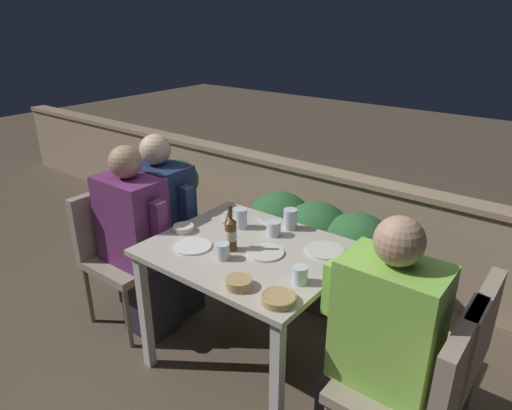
% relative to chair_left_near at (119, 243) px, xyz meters
% --- Properties ---
extents(ground_plane, '(16.00, 16.00, 0.00)m').
position_rel_chair_left_near_xyz_m(ground_plane, '(0.95, 0.13, -0.53)').
color(ground_plane, brown).
extents(parapet_wall, '(9.00, 0.18, 0.77)m').
position_rel_chair_left_near_xyz_m(parapet_wall, '(0.95, 1.43, -0.14)').
color(parapet_wall, tan).
rests_on(parapet_wall, ground_plane).
extents(dining_table, '(0.99, 0.82, 0.75)m').
position_rel_chair_left_near_xyz_m(dining_table, '(0.95, 0.13, 0.12)').
color(dining_table, '#BCB2A3').
rests_on(dining_table, ground_plane).
extents(planter_hedge, '(1.09, 0.47, 0.72)m').
position_rel_chair_left_near_xyz_m(planter_hedge, '(0.89, 0.93, -0.13)').
color(planter_hedge, brown).
rests_on(planter_hedge, ground_plane).
extents(chair_left_near, '(0.47, 0.46, 0.87)m').
position_rel_chair_left_near_xyz_m(chair_left_near, '(0.00, 0.00, 0.00)').
color(chair_left_near, gray).
rests_on(chair_left_near, ground_plane).
extents(person_purple_stripe, '(0.48, 0.26, 1.19)m').
position_rel_chair_left_near_xyz_m(person_purple_stripe, '(0.20, -0.00, 0.07)').
color(person_purple_stripe, '#282833').
rests_on(person_purple_stripe, ground_plane).
extents(chair_left_far, '(0.47, 0.46, 0.87)m').
position_rel_chair_left_near_xyz_m(chair_left_far, '(-0.04, 0.25, 0.00)').
color(chair_left_far, gray).
rests_on(chair_left_far, ground_plane).
extents(person_navy_jumper, '(0.49, 0.26, 1.20)m').
position_rel_chair_left_near_xyz_m(person_navy_jumper, '(0.16, 0.25, 0.07)').
color(person_navy_jumper, '#282833').
rests_on(person_navy_jumper, ground_plane).
extents(chair_right_near, '(0.47, 0.46, 0.87)m').
position_rel_chair_left_near_xyz_m(chair_right_near, '(1.93, -0.01, 0.00)').
color(chair_right_near, gray).
rests_on(chair_right_near, ground_plane).
extents(person_green_blouse, '(0.48, 0.26, 1.20)m').
position_rel_chair_left_near_xyz_m(person_green_blouse, '(1.73, -0.01, 0.08)').
color(person_green_blouse, '#282833').
rests_on(person_green_blouse, ground_plane).
extents(chair_right_far, '(0.47, 0.46, 0.87)m').
position_rel_chair_left_near_xyz_m(chair_right_far, '(1.95, 0.25, 0.00)').
color(chair_right_far, gray).
rests_on(chair_right_far, ground_plane).
extents(beer_bottle, '(0.06, 0.06, 0.25)m').
position_rel_chair_left_near_xyz_m(beer_bottle, '(0.89, 0.06, 0.32)').
color(beer_bottle, brown).
rests_on(beer_bottle, dining_table).
extents(plate_0, '(0.20, 0.20, 0.01)m').
position_rel_chair_left_near_xyz_m(plate_0, '(0.72, -0.04, 0.23)').
color(plate_0, white).
rests_on(plate_0, dining_table).
extents(plate_1, '(0.20, 0.20, 0.01)m').
position_rel_chair_left_near_xyz_m(plate_1, '(1.28, 0.34, 0.23)').
color(plate_1, silver).
rests_on(plate_1, dining_table).
extents(plate_2, '(0.19, 0.19, 0.01)m').
position_rel_chair_left_near_xyz_m(plate_2, '(1.05, 0.14, 0.23)').
color(plate_2, silver).
rests_on(plate_2, dining_table).
extents(bowl_0, '(0.15, 0.15, 0.03)m').
position_rel_chair_left_near_xyz_m(bowl_0, '(1.35, -0.17, 0.24)').
color(bowl_0, tan).
rests_on(bowl_0, dining_table).
extents(bowl_1, '(0.12, 0.12, 0.04)m').
position_rel_chair_left_near_xyz_m(bowl_1, '(1.14, -0.18, 0.25)').
color(bowl_1, tan).
rests_on(bowl_1, dining_table).
extents(bowl_2, '(0.11, 0.11, 0.03)m').
position_rel_chair_left_near_xyz_m(bowl_2, '(0.54, 0.06, 0.24)').
color(bowl_2, silver).
rests_on(bowl_2, dining_table).
extents(glass_cup_0, '(0.08, 0.08, 0.12)m').
position_rel_chair_left_near_xyz_m(glass_cup_0, '(0.99, 0.45, 0.28)').
color(glass_cup_0, silver).
rests_on(glass_cup_0, dining_table).
extents(glass_cup_1, '(0.07, 0.07, 0.08)m').
position_rel_chair_left_near_xyz_m(glass_cup_1, '(1.34, 0.01, 0.26)').
color(glass_cup_1, silver).
rests_on(glass_cup_1, dining_table).
extents(glass_cup_2, '(0.07, 0.07, 0.08)m').
position_rel_chair_left_near_xyz_m(glass_cup_2, '(0.92, -0.03, 0.26)').
color(glass_cup_2, silver).
rests_on(glass_cup_2, dining_table).
extents(glass_cup_3, '(0.07, 0.07, 0.11)m').
position_rel_chair_left_near_xyz_m(glass_cup_3, '(0.77, 0.29, 0.28)').
color(glass_cup_3, silver).
rests_on(glass_cup_3, dining_table).
extents(glass_cup_4, '(0.08, 0.08, 0.08)m').
position_rel_chair_left_near_xyz_m(glass_cup_4, '(0.97, 0.33, 0.26)').
color(glass_cup_4, silver).
rests_on(glass_cup_4, dining_table).
extents(fork_0, '(0.11, 0.15, 0.01)m').
position_rel_chair_left_near_xyz_m(fork_0, '(0.60, 0.34, 0.23)').
color(fork_0, silver).
rests_on(fork_0, dining_table).
extents(fork_1, '(0.17, 0.06, 0.01)m').
position_rel_chair_left_near_xyz_m(fork_1, '(0.83, 0.43, 0.23)').
color(fork_1, silver).
rests_on(fork_1, dining_table).
extents(potted_plant, '(0.38, 0.38, 0.75)m').
position_rel_chair_left_near_xyz_m(potted_plant, '(-0.47, 0.94, -0.07)').
color(potted_plant, brown).
rests_on(potted_plant, ground_plane).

